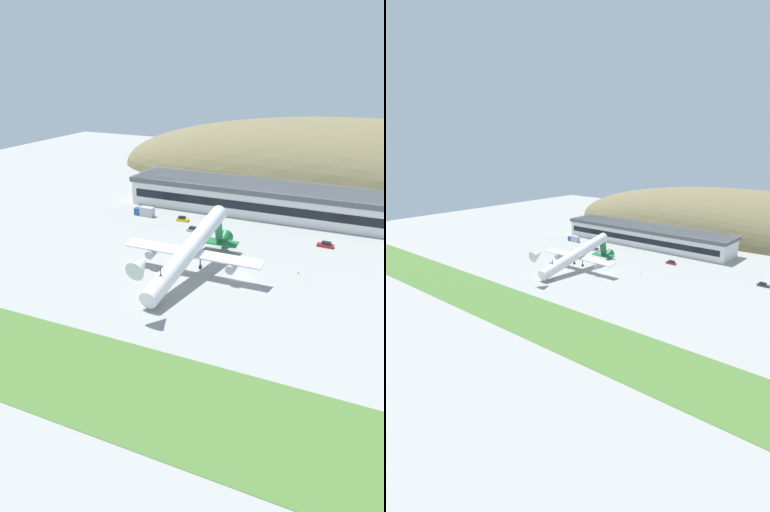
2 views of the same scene
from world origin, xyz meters
TOP-DOWN VIEW (x-y plane):
  - ground_plane at (0.00, 0.00)m, footprint 370.23×370.23m
  - grass_strip_foreground at (0.00, -49.37)m, footprint 333.21×23.51m
  - hill_backdrop at (11.81, 113.20)m, footprint 227.29×83.84m
  - terminal_building at (-12.90, 52.77)m, footprint 91.97×19.04m
  - cargo_airplane at (-11.86, -4.46)m, footprint 36.28×50.37m
  - service_car_0 at (14.53, 29.46)m, footprint 4.72×2.10m
  - service_car_1 at (-25.18, 25.60)m, footprint 3.88×1.98m
  - service_car_2 at (-32.75, 33.39)m, footprint 4.04×1.98m
  - fuel_truck at (-46.80, 33.02)m, footprint 7.12×2.39m
  - traffic_cone_0 at (12.13, 8.13)m, footprint 0.52×0.52m

SIDE VIEW (x-z plane):
  - ground_plane at x=0.00m, z-range 0.00..0.00m
  - hill_backdrop at x=11.81m, z-range -26.30..26.30m
  - grass_strip_foreground at x=0.00m, z-range 0.00..0.08m
  - traffic_cone_0 at x=12.13m, z-range -0.01..0.57m
  - service_car_1 at x=-25.18m, z-range -0.12..1.29m
  - service_car_2 at x=-32.75m, z-range -0.13..1.38m
  - service_car_0 at x=14.53m, z-range -0.14..1.48m
  - fuel_truck at x=-46.80m, z-range -0.10..3.05m
  - terminal_building at x=-12.90m, z-range 0.67..10.70m
  - cargo_airplane at x=-11.86m, z-range -0.91..13.86m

